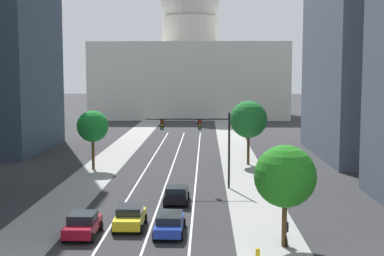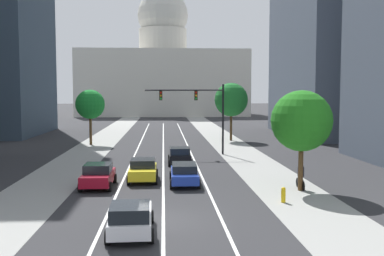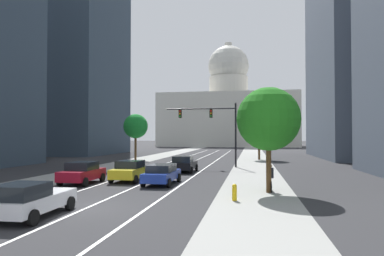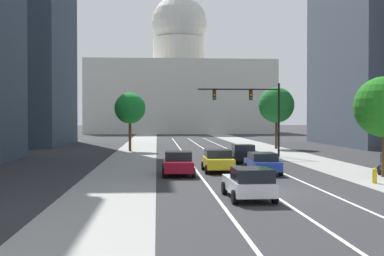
{
  "view_description": "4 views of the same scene",
  "coord_description": "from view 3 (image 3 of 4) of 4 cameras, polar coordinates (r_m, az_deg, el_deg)",
  "views": [
    {
      "loc": [
        3.92,
        -27.51,
        11.11
      ],
      "look_at": [
        2.31,
        35.0,
        4.56
      ],
      "focal_mm": 51.05,
      "sensor_mm": 36.0,
      "label": 1
    },
    {
      "loc": [
        0.03,
        -22.01,
        6.36
      ],
      "look_at": [
        2.95,
        23.75,
        2.73
      ],
      "focal_mm": 42.08,
      "sensor_mm": 36.0,
      "label": 2
    },
    {
      "loc": [
        7.85,
        -15.79,
        3.48
      ],
      "look_at": [
        0.01,
        30.36,
        4.57
      ],
      "focal_mm": 32.76,
      "sensor_mm": 36.0,
      "label": 3
    },
    {
      "loc": [
        -5.76,
        -26.12,
        3.84
      ],
      "look_at": [
        -2.35,
        24.1,
        2.84
      ],
      "focal_mm": 48.39,
      "sensor_mm": 36.0,
      "label": 4
    }
  ],
  "objects": [
    {
      "name": "ground_plane",
      "position": [
        56.45,
        1.64,
        -4.86
      ],
      "size": [
        400.0,
        400.0,
        0.0
      ],
      "primitive_type": "plane",
      "color": "#2B2B2D"
    },
    {
      "name": "sidewalk_left",
      "position": [
        53.36,
        -7.82,
        -5.05
      ],
      "size": [
        4.61,
        130.0,
        0.01
      ],
      "primitive_type": "cube",
      "color": "gray",
      "rests_on": "ground"
    },
    {
      "name": "sidewalk_right",
      "position": [
        50.91,
        9.97,
        -5.22
      ],
      "size": [
        4.61,
        130.0,
        0.01
      ],
      "primitive_type": "cube",
      "color": "gray",
      "rests_on": "ground"
    },
    {
      "name": "lane_stripe_left",
      "position": [
        42.33,
        -5.14,
        -6.03
      ],
      "size": [
        0.16,
        90.0,
        0.01
      ],
      "primitive_type": "cube",
      "color": "white",
      "rests_on": "ground"
    },
    {
      "name": "lane_stripe_center",
      "position": [
        41.69,
        -1.25,
        -6.1
      ],
      "size": [
        0.16,
        90.0,
        0.01
      ],
      "primitive_type": "cube",
      "color": "white",
      "rests_on": "ground"
    },
    {
      "name": "lane_stripe_right",
      "position": [
        41.24,
        2.74,
        -6.15
      ],
      "size": [
        0.16,
        90.0,
        0.01
      ],
      "primitive_type": "cube",
      "color": "white",
      "rests_on": "ground"
    },
    {
      "name": "office_tower_far_left",
      "position": [
        75.57,
        -19.34,
        13.87
      ],
      "size": [
        18.8,
        20.83,
        46.32
      ],
      "color": "#334251",
      "rests_on": "ground"
    },
    {
      "name": "office_tower_far_right",
      "position": [
        64.44,
        26.78,
        12.29
      ],
      "size": [
        16.37,
        25.15,
        36.92
      ],
      "color": "#4C5666",
      "rests_on": "ground"
    },
    {
      "name": "capitol_building",
      "position": [
        122.74,
        5.97,
        2.51
      ],
      "size": [
        45.71,
        24.91,
        36.15
      ],
      "color": "beige",
      "rests_on": "ground"
    },
    {
      "name": "car_blue",
      "position": [
        25.58,
        -4.93,
        -7.41
      ],
      "size": [
        2.06,
        4.68,
        1.44
      ],
      "rotation": [
        0.0,
        0.0,
        1.56
      ],
      "color": "#1E389E",
      "rests_on": "ground"
    },
    {
      "name": "car_crimson",
      "position": [
        26.99,
        -17.45,
        -6.93
      ],
      "size": [
        2.13,
        4.13,
        1.6
      ],
      "rotation": [
        0.0,
        0.0,
        1.56
      ],
      "color": "maroon",
      "rests_on": "ground"
    },
    {
      "name": "car_black",
      "position": [
        33.94,
        -1.26,
        -5.86
      ],
      "size": [
        2.08,
        4.2,
        1.58
      ],
      "rotation": [
        0.0,
        0.0,
        1.56
      ],
      "color": "black",
      "rests_on": "ground"
    },
    {
      "name": "car_yellow",
      "position": [
        27.7,
        -10.11,
        -6.82
      ],
      "size": [
        2.1,
        4.06,
        1.58
      ],
      "rotation": [
        0.0,
        0.0,
        1.57
      ],
      "color": "yellow",
      "rests_on": "ground"
    },
    {
      "name": "car_white",
      "position": [
        16.68,
        -24.86,
        -10.5
      ],
      "size": [
        2.14,
        4.38,
        1.54
      ],
      "rotation": [
        0.0,
        0.0,
        1.6
      ],
      "color": "silver",
      "rests_on": "ground"
    },
    {
      "name": "traffic_signal_mast",
      "position": [
        39.64,
        3.59,
        1.04
      ],
      "size": [
        8.03,
        0.39,
        7.2
      ],
      "color": "black",
      "rests_on": "ground"
    },
    {
      "name": "fire_hydrant",
      "position": [
        19.27,
        6.92,
        -10.32
      ],
      "size": [
        0.26,
        0.35,
        0.91
      ],
      "color": "yellow",
      "rests_on": "ground"
    },
    {
      "name": "cyclist",
      "position": [
        22.66,
        12.66,
        -7.96
      ],
      "size": [
        0.37,
        1.7,
        1.72
      ],
      "rotation": [
        0.0,
        0.0,
        1.6
      ],
      "color": "black",
      "rests_on": "ground"
    },
    {
      "name": "street_tree_mid_right",
      "position": [
        22.14,
        12.34,
        1.41
      ],
      "size": [
        3.94,
        3.94,
        6.51
      ],
      "color": "#51381E",
      "rests_on": "ground"
    },
    {
      "name": "street_tree_mid_left",
      "position": [
        51.73,
        -9.16,
        0.27
      ],
      "size": [
        3.55,
        3.55,
        6.71
      ],
      "color": "#51381E",
      "rests_on": "ground"
    },
    {
      "name": "street_tree_near_right",
      "position": [
        52.72,
        10.85,
        0.78
      ],
      "size": [
        4.41,
        4.41,
        7.62
      ],
      "color": "#51381E",
      "rests_on": "ground"
    }
  ]
}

